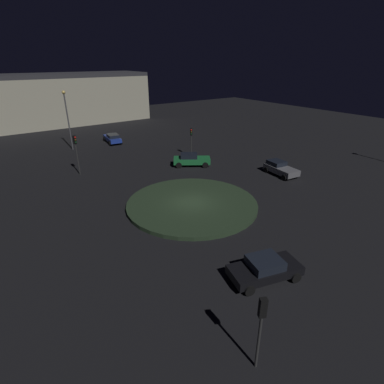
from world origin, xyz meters
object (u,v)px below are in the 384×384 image
(car_black, at_px, (265,268))
(car_green, at_px, (191,159))
(car_blue, at_px, (113,138))
(store_building, at_px, (55,100))
(traffic_light_northeast, at_px, (76,147))
(streetlamp_east, at_px, (67,114))
(traffic_light_southeast, at_px, (191,137))
(traffic_light_northwest, at_px, (261,319))
(car_grey, at_px, (280,168))

(car_black, distance_m, car_green, 21.30)
(car_blue, xyz_separation_m, store_building, (20.57, 3.29, 4.00))
(traffic_light_northeast, relative_size, streetlamp_east, 0.55)
(car_blue, bearing_deg, streetlamp_east, 98.58)
(traffic_light_southeast, height_order, streetlamp_east, streetlamp_east)
(car_blue, height_order, traffic_light_northwest, traffic_light_northwest)
(car_blue, xyz_separation_m, streetlamp_east, (-0.28, 6.22, 4.33))
(car_grey, height_order, traffic_light_southeast, traffic_light_southeast)
(car_black, bearing_deg, traffic_light_northeast, -66.18)
(traffic_light_northwest, relative_size, traffic_light_northeast, 0.84)
(streetlamp_east, bearing_deg, traffic_light_southeast, -135.99)
(car_grey, distance_m, store_building, 47.17)
(car_green, distance_m, store_building, 37.56)
(car_grey, relative_size, car_blue, 0.90)
(traffic_light_northeast, bearing_deg, traffic_light_southeast, 60.73)
(car_black, distance_m, traffic_light_northeast, 24.75)
(traffic_light_northeast, bearing_deg, store_building, 147.76)
(car_blue, bearing_deg, traffic_light_northeast, 149.51)
(car_blue, relative_size, traffic_light_northeast, 1.03)
(car_green, relative_size, store_building, 0.13)
(car_grey, relative_size, car_green, 0.89)
(traffic_light_northeast, relative_size, store_building, 0.13)
(store_building, bearing_deg, car_grey, 106.05)
(traffic_light_southeast, xyz_separation_m, streetlamp_east, (12.64, 12.21, 2.37))
(store_building, bearing_deg, traffic_light_northwest, 83.72)
(traffic_light_northeast, height_order, streetlamp_east, streetlamp_east)
(traffic_light_northwest, bearing_deg, traffic_light_northeast, 23.51)
(car_black, height_order, car_green, car_green)
(car_grey, xyz_separation_m, store_building, (45.00, 13.54, 4.01))
(car_green, height_order, store_building, store_building)
(traffic_light_northwest, relative_size, streetlamp_east, 0.46)
(traffic_light_northwest, relative_size, store_building, 0.11)
(car_black, bearing_deg, car_grey, -127.86)
(car_green, height_order, traffic_light_northwest, traffic_light_northwest)
(car_grey, relative_size, car_black, 0.89)
(car_grey, relative_size, traffic_light_southeast, 1.10)
(car_green, height_order, car_blue, car_green)
(car_blue, height_order, streetlamp_east, streetlamp_east)
(traffic_light_southeast, relative_size, store_building, 0.11)
(car_green, xyz_separation_m, store_building, (36.68, 7.04, 3.96))
(traffic_light_northwest, distance_m, store_building, 60.32)
(traffic_light_northwest, bearing_deg, car_black, -25.73)
(traffic_light_northwest, distance_m, streetlamp_east, 39.33)
(car_black, bearing_deg, car_green, -98.15)
(traffic_light_northeast, height_order, store_building, store_building)
(traffic_light_northwest, relative_size, traffic_light_southeast, 0.99)
(traffic_light_southeast, bearing_deg, traffic_light_northwest, 4.95)
(traffic_light_northeast, bearing_deg, car_green, 45.56)
(car_grey, bearing_deg, car_black, -46.34)
(car_green, relative_size, streetlamp_east, 0.57)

